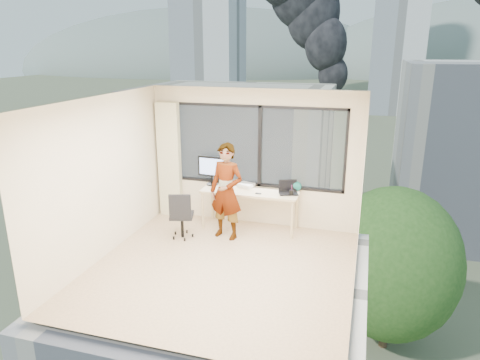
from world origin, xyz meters
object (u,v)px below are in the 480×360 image
at_px(chair, 182,214).
at_px(monitor, 212,171).
at_px(game_console, 246,185).
at_px(desk, 250,209).
at_px(laptop, 289,188).
at_px(handbag, 295,186).
at_px(person, 226,191).

xyz_separation_m(chair, monitor, (0.26, 0.90, 0.58)).
bearing_deg(game_console, desk, -38.51).
bearing_deg(monitor, laptop, -0.98).
height_order(desk, chair, chair).
height_order(chair, handbag, handbag).
bearing_deg(handbag, laptop, -106.61).
bearing_deg(monitor, person, -48.11).
xyz_separation_m(game_console, laptop, (0.86, -0.20, 0.07)).
height_order(desk, handbag, handbag).
height_order(laptop, handbag, laptop).
bearing_deg(game_console, handbag, 18.17).
xyz_separation_m(person, laptop, (1.02, 0.51, -0.01)).
height_order(desk, game_console, game_console).
xyz_separation_m(desk, chair, (-1.06, -0.75, 0.07)).
xyz_separation_m(desk, monitor, (-0.80, 0.15, 0.66)).
distance_m(chair, laptop, 1.98).
bearing_deg(laptop, person, -172.01).
bearing_deg(person, desk, 72.57).
bearing_deg(handbag, desk, -160.98).
xyz_separation_m(game_console, handbag, (0.93, 0.00, 0.07)).
xyz_separation_m(chair, handbag, (1.86, 0.95, 0.40)).
bearing_deg(handbag, game_console, -175.24).
relative_size(monitor, laptop, 1.59).
relative_size(game_console, handbag, 1.08).
bearing_deg(game_console, laptop, 5.23).
height_order(desk, person, person).
bearing_deg(desk, chair, -144.83).
bearing_deg(laptop, handbag, 49.85).
bearing_deg(laptop, desk, 161.74).
relative_size(person, game_console, 6.26).
bearing_deg(game_console, chair, -116.13).
distance_m(desk, person, 0.77).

